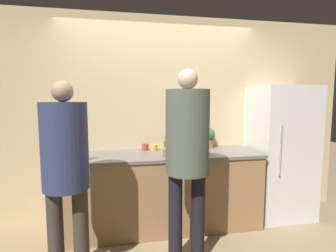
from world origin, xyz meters
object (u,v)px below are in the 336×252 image
(person_center, at_px, (187,147))
(utensil_crock, at_px, (184,144))
(potted_plant, at_px, (208,137))
(cup_red, at_px, (145,147))
(refrigerator, at_px, (280,152))
(person_left, at_px, (65,163))
(bottle_amber, at_px, (166,145))
(cup_yellow, at_px, (154,148))
(bottle_green, at_px, (84,152))
(fruit_bowl, at_px, (179,152))

(person_center, distance_m, utensil_crock, 0.95)
(utensil_crock, bearing_deg, potted_plant, 10.00)
(person_center, bearing_deg, potted_plant, 60.49)
(person_center, xyz_separation_m, cup_red, (-0.28, 0.96, -0.17))
(cup_red, bearing_deg, potted_plant, 1.44)
(refrigerator, height_order, cup_red, refrigerator)
(person_left, xyz_separation_m, bottle_amber, (1.02, 0.97, -0.05))
(cup_yellow, relative_size, potted_plant, 0.34)
(bottle_green, relative_size, cup_yellow, 2.39)
(bottle_amber, height_order, potted_plant, potted_plant)
(refrigerator, relative_size, person_center, 0.94)
(refrigerator, xyz_separation_m, utensil_crock, (-1.28, 0.15, 0.12))
(cup_red, bearing_deg, person_left, -127.02)
(fruit_bowl, height_order, cup_red, fruit_bowl)
(person_left, distance_m, person_center, 1.05)
(bottle_green, distance_m, cup_red, 0.80)
(person_center, distance_m, bottle_green, 1.12)
(fruit_bowl, xyz_separation_m, bottle_amber, (-0.08, 0.34, 0.02))
(refrigerator, distance_m, cup_yellow, 1.67)
(person_left, distance_m, bottle_green, 0.61)
(person_left, bearing_deg, fruit_bowl, 29.51)
(bottle_green, xyz_separation_m, cup_yellow, (0.79, 0.37, -0.05))
(refrigerator, xyz_separation_m, person_left, (-2.53, -0.82, 0.17))
(refrigerator, height_order, person_left, refrigerator)
(cup_yellow, bearing_deg, person_left, -131.85)
(fruit_bowl, bearing_deg, cup_red, 131.04)
(refrigerator, xyz_separation_m, potted_plant, (-0.92, 0.21, 0.19))
(bottle_green, distance_m, potted_plant, 1.59)
(person_center, xyz_separation_m, cup_yellow, (-0.18, 0.92, -0.17))
(fruit_bowl, distance_m, cup_red, 0.52)
(person_center, bearing_deg, cup_red, 106.43)
(bottle_green, bearing_deg, potted_plant, 15.92)
(cup_red, bearing_deg, utensil_crock, -4.84)
(utensil_crock, distance_m, cup_yellow, 0.39)
(person_center, relative_size, utensil_crock, 6.95)
(fruit_bowl, distance_m, utensil_crock, 0.38)
(refrigerator, xyz_separation_m, bottle_amber, (-1.50, 0.15, 0.12))
(utensil_crock, xyz_separation_m, potted_plant, (0.35, 0.06, 0.07))
(fruit_bowl, bearing_deg, person_left, -150.49)
(person_left, relative_size, utensil_crock, 6.49)
(refrigerator, bearing_deg, cup_yellow, 174.97)
(bottle_amber, bearing_deg, utensil_crock, 0.84)
(person_center, bearing_deg, person_left, -177.22)
(person_left, bearing_deg, refrigerator, 17.96)
(cup_yellow, relative_size, cup_red, 1.11)
(refrigerator, relative_size, cup_yellow, 19.13)
(fruit_bowl, distance_m, cup_yellow, 0.42)
(person_center, xyz_separation_m, utensil_crock, (0.20, 0.92, -0.14))
(bottle_amber, relative_size, cup_yellow, 1.90)
(refrigerator, relative_size, fruit_bowl, 4.83)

